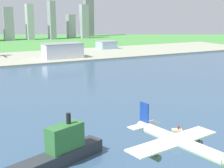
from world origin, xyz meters
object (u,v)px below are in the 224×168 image
at_px(airplane_landing, 178,142).
at_px(container_barge, 61,150).
at_px(warehouse_annex, 106,45).
at_px(warehouse_main, 62,51).
at_px(tugboat_small, 175,137).

xyz_separation_m(airplane_landing, container_barge, (-23.47, 60.09, -22.41)).
distance_m(container_barge, warehouse_annex, 471.57).
distance_m(airplane_landing, warehouse_main, 402.30).
height_order(airplane_landing, warehouse_annex, airplane_landing).
relative_size(container_barge, warehouse_annex, 1.66).
relative_size(container_barge, warehouse_main, 0.90).
bearing_deg(warehouse_annex, container_barge, -118.65).
bearing_deg(tugboat_small, airplane_landing, -127.33).
distance_m(warehouse_main, warehouse_annex, 140.00).
height_order(container_barge, tugboat_small, container_barge).
bearing_deg(warehouse_main, airplane_landing, -102.82).
height_order(airplane_landing, warehouse_main, airplane_landing).
bearing_deg(warehouse_main, tugboat_small, -97.71).
distance_m(airplane_landing, warehouse_annex, 515.81).
relative_size(container_barge, tugboat_small, 3.23).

